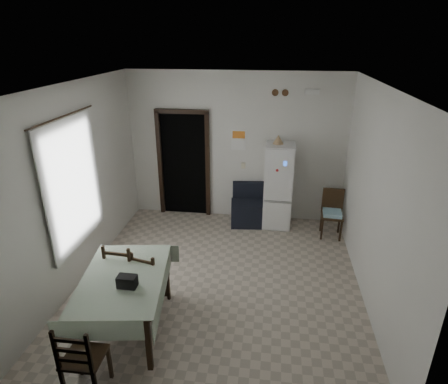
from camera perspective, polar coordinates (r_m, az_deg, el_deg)
ground at (r=5.94m, az=-0.66°, el=-13.09°), size 4.50×4.50×0.00m
ceiling at (r=4.84m, az=-0.83°, el=15.93°), size 4.20×4.50×0.02m
wall_back at (r=7.33m, az=1.85°, el=6.72°), size 4.20×0.02×2.90m
wall_front at (r=3.30m, az=-6.65°, el=-15.32°), size 4.20×0.02×2.90m
wall_left at (r=5.89m, az=-21.41°, el=0.99°), size 0.02×4.50×2.90m
wall_right at (r=5.35m, az=22.10°, el=-1.25°), size 0.02×4.50×2.90m
doorway at (r=7.80m, az=-5.74°, el=4.63°), size 1.06×0.52×2.22m
window_recess at (r=5.71m, az=-22.91°, el=1.20°), size 0.10×1.20×1.60m
curtain at (r=5.66m, az=-21.95°, el=1.15°), size 0.02×1.45×1.85m
curtain_rod at (r=5.41m, az=-23.34°, el=10.54°), size 0.02×1.60×0.02m
calendar at (r=7.27m, az=2.25°, el=7.96°), size 0.28×0.02×0.40m
calendar_image at (r=7.24m, az=2.26°, el=8.72°), size 0.24×0.01×0.14m
light_switch at (r=7.41m, az=2.96°, el=4.04°), size 0.08×0.02×0.12m
vent_left at (r=7.06m, az=7.81°, el=14.79°), size 0.12×0.03×0.12m
vent_right at (r=7.06m, az=9.31°, el=14.71°), size 0.12×0.03×0.12m
emergency_light at (r=7.06m, az=13.27°, el=14.66°), size 0.25×0.07×0.09m
fridge at (r=7.20m, az=8.29°, el=0.89°), size 0.54×0.54×1.64m
tan_cone at (r=6.94m, az=8.27°, el=7.93°), size 0.20×0.20×0.16m
navy_seat at (r=7.38m, az=3.66°, el=-1.98°), size 0.71×0.69×0.79m
corner_chair at (r=7.14m, az=16.15°, el=-3.31°), size 0.41×0.41×0.89m
dining_table at (r=5.02m, az=-14.71°, el=-16.07°), size 1.19×1.62×0.78m
black_bag at (r=4.58m, az=-14.54°, el=-13.06°), size 0.22×0.14×0.14m
dining_chair_far_left at (r=5.44m, az=-14.86°, el=-11.56°), size 0.44×0.44×0.96m
dining_chair_far_right at (r=5.31m, az=-11.06°, el=-12.60°), size 0.46×0.46×0.88m
dining_chair_near_head at (r=4.39m, az=-20.56°, el=-22.37°), size 0.40×0.40×0.93m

